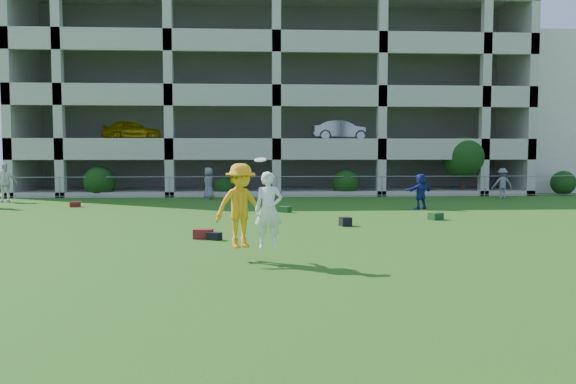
{
  "coord_description": "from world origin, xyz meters",
  "views": [
    {
      "loc": [
        -1.18,
        -12.53,
        2.49
      ],
      "look_at": [
        -0.28,
        3.0,
        1.4
      ],
      "focal_mm": 35.0,
      "sensor_mm": 36.0,
      "label": 1
    }
  ],
  "objects": [
    {
      "name": "bag_green_g",
      "position": [
        0.02,
        10.81,
        0.12
      ],
      "size": [
        0.58,
        0.53,
        0.25
      ],
      "primitive_type": "cube",
      "rotation": [
        0.0,
        0.0,
        -0.62
      ],
      "color": "#153B1D",
      "rests_on": "ground"
    },
    {
      "name": "crate_d",
      "position": [
        1.86,
        6.28,
        0.15
      ],
      "size": [
        0.43,
        0.43,
        0.3
      ],
      "primitive_type": "cube",
      "rotation": [
        0.0,
        0.0,
        0.28
      ],
      "color": "black",
      "rests_on": "ground"
    },
    {
      "name": "bag_green_c",
      "position": [
        5.51,
        7.87,
        0.13
      ],
      "size": [
        0.61,
        0.56,
        0.26
      ],
      "primitive_type": "cube",
      "rotation": [
        0.0,
        0.0,
        0.53
      ],
      "color": "#153B18",
      "rests_on": "ground"
    },
    {
      "name": "bystander_c",
      "position": [
        -3.7,
        17.61,
        0.86
      ],
      "size": [
        0.62,
        0.88,
        1.71
      ],
      "primitive_type": "imported",
      "rotation": [
        0.0,
        0.0,
        -1.48
      ],
      "color": "slate",
      "rests_on": "ground"
    },
    {
      "name": "bag_black_b",
      "position": [
        -2.38,
        3.46,
        0.11
      ],
      "size": [
        0.47,
        0.41,
        0.22
      ],
      "primitive_type": "cube",
      "rotation": [
        0.0,
        0.0,
        -0.5
      ],
      "color": "black",
      "rests_on": "ground"
    },
    {
      "name": "parking_garage",
      "position": [
        -0.01,
        27.7,
        6.01
      ],
      "size": [
        30.0,
        14.0,
        12.0
      ],
      "color": "#9E998C",
      "rests_on": "ground"
    },
    {
      "name": "bag_red_f",
      "position": [
        -9.49,
        13.67,
        0.12
      ],
      "size": [
        0.49,
        0.35,
        0.24
      ],
      "primitive_type": "cube",
      "rotation": [
        0.0,
        0.0,
        0.16
      ],
      "color": "#560E17",
      "rests_on": "ground"
    },
    {
      "name": "bag_red_a",
      "position": [
        -2.71,
        3.7,
        0.14
      ],
      "size": [
        0.58,
        0.36,
        0.28
      ],
      "primitive_type": "cube",
      "rotation": [
        0.0,
        0.0,
        -0.11
      ],
      "color": "#5A1E0F",
      "rests_on": "ground"
    },
    {
      "name": "shrub_row",
      "position": [
        4.59,
        19.7,
        1.51
      ],
      "size": [
        34.38,
        2.52,
        3.5
      ],
      "color": "#163D11",
      "rests_on": "ground"
    },
    {
      "name": "bystander_b",
      "position": [
        -13.87,
        16.51,
        0.99
      ],
      "size": [
        1.25,
        0.79,
        1.98
      ],
      "primitive_type": "imported",
      "rotation": [
        0.0,
        0.0,
        0.29
      ],
      "color": "silver",
      "rests_on": "ground"
    },
    {
      "name": "bystander_f",
      "position": [
        12.26,
        17.28,
        0.83
      ],
      "size": [
        1.13,
        0.74,
        1.65
      ],
      "primitive_type": "imported",
      "rotation": [
        0.0,
        0.0,
        3.02
      ],
      "color": "slate",
      "rests_on": "ground"
    },
    {
      "name": "bystander_d",
      "position": [
        6.11,
        11.84,
        0.79
      ],
      "size": [
        1.52,
        1.03,
        1.57
      ],
      "primitive_type": "imported",
      "rotation": [
        0.0,
        0.0,
        3.57
      ],
      "color": "navy",
      "rests_on": "ground"
    },
    {
      "name": "ground",
      "position": [
        0.0,
        0.0,
        0.0
      ],
      "size": [
        100.0,
        100.0,
        0.0
      ],
      "primitive_type": "plane",
      "color": "#235114",
      "rests_on": "ground"
    },
    {
      "name": "frisbee_contest",
      "position": [
        -1.4,
        0.2,
        1.27
      ],
      "size": [
        1.66,
        1.27,
        2.08
      ],
      "color": "#F9A116",
      "rests_on": "ground"
    },
    {
      "name": "fence",
      "position": [
        0.0,
        19.0,
        0.61
      ],
      "size": [
        36.06,
        0.06,
        1.2
      ],
      "color": "gray",
      "rests_on": "ground"
    }
  ]
}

